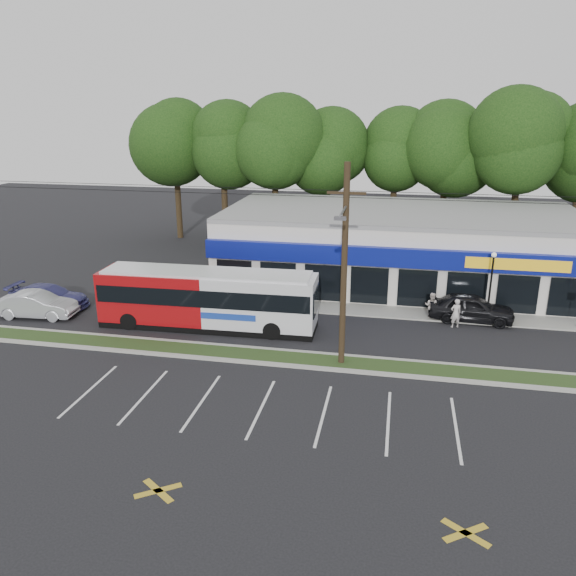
% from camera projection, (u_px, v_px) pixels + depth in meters
% --- Properties ---
extents(ground, '(120.00, 120.00, 0.00)m').
position_uv_depth(ground, '(279.00, 367.00, 27.89)').
color(ground, black).
rests_on(ground, ground).
extents(grass_strip, '(40.00, 1.60, 0.12)m').
position_uv_depth(grass_strip, '(283.00, 358.00, 28.81)').
color(grass_strip, '#293917').
rests_on(grass_strip, ground).
extents(curb_south, '(40.00, 0.25, 0.14)m').
position_uv_depth(curb_south, '(279.00, 365.00, 28.01)').
color(curb_south, '#9E9E93').
rests_on(curb_south, ground).
extents(curb_north, '(40.00, 0.25, 0.14)m').
position_uv_depth(curb_north, '(286.00, 351.00, 29.60)').
color(curb_north, '#9E9E93').
rests_on(curb_north, ground).
extents(sidewalk, '(32.00, 2.20, 0.10)m').
position_uv_depth(sidewalk, '(387.00, 312.00, 35.33)').
color(sidewalk, '#9E9E93').
rests_on(sidewalk, ground).
extents(strip_mall, '(25.00, 12.55, 5.30)m').
position_uv_depth(strip_mall, '(399.00, 246.00, 40.88)').
color(strip_mall, silver).
rests_on(strip_mall, ground).
extents(utility_pole, '(50.00, 2.77, 10.00)m').
position_uv_depth(utility_pole, '(341.00, 261.00, 26.55)').
color(utility_pole, black).
rests_on(utility_pole, ground).
extents(lamp_post, '(0.30, 0.30, 4.25)m').
position_uv_depth(lamp_post, '(491.00, 278.00, 33.21)').
color(lamp_post, black).
rests_on(lamp_post, ground).
extents(tree_line, '(46.76, 6.76, 11.83)m').
position_uv_depth(tree_line, '(387.00, 154.00, 48.79)').
color(tree_line, black).
rests_on(tree_line, ground).
extents(metrobus, '(12.73, 3.02, 3.40)m').
position_uv_depth(metrobus, '(208.00, 298.00, 32.51)').
color(metrobus, '#980B0F').
rests_on(metrobus, ground).
extents(car_dark, '(5.09, 2.34, 1.69)m').
position_uv_depth(car_dark, '(471.00, 308.00, 33.68)').
color(car_dark, black).
rests_on(car_dark, ground).
extents(car_silver, '(4.90, 2.07, 1.57)m').
position_uv_depth(car_silver, '(37.00, 305.00, 34.34)').
color(car_silver, '#ADAFB5').
rests_on(car_silver, ground).
extents(car_blue, '(5.14, 2.11, 1.49)m').
position_uv_depth(car_blue, '(49.00, 297.00, 35.97)').
color(car_blue, navy).
rests_on(car_blue, ground).
extents(pedestrian_a, '(0.75, 0.62, 1.75)m').
position_uv_depth(pedestrian_a, '(456.00, 313.00, 32.70)').
color(pedestrian_a, beige).
rests_on(pedestrian_a, ground).
extents(pedestrian_b, '(0.94, 0.83, 1.64)m').
position_uv_depth(pedestrian_b, '(431.00, 306.00, 34.13)').
color(pedestrian_b, silver).
rests_on(pedestrian_b, ground).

